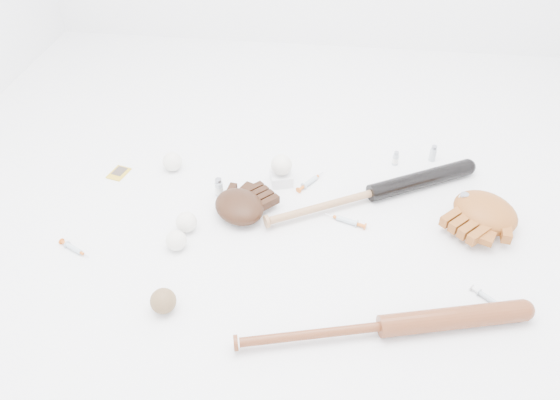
# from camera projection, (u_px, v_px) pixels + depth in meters

# --- Properties ---
(bat_dark) EXTENTS (0.82, 0.50, 0.07)m
(bat_dark) POSITION_uv_depth(u_px,v_px,m) (372.00, 193.00, 2.03)
(bat_dark) COLOR black
(bat_dark) RESTS_ON ground
(bat_wood) EXTENTS (0.89, 0.30, 0.07)m
(bat_wood) POSITION_uv_depth(u_px,v_px,m) (383.00, 326.00, 1.57)
(bat_wood) COLOR brown
(bat_wood) RESTS_ON ground
(glove_dark) EXTENTS (0.33, 0.33, 0.09)m
(glove_dark) POSITION_uv_depth(u_px,v_px,m) (239.00, 206.00, 1.96)
(glove_dark) COLOR black
(glove_dark) RESTS_ON ground
(glove_tan) EXTENTS (0.39, 0.39, 0.10)m
(glove_tan) POSITION_uv_depth(u_px,v_px,m) (485.00, 212.00, 1.92)
(glove_tan) COLOR brown
(glove_tan) RESTS_ON ground
(trading_card) EXTENTS (0.08, 0.10, 0.00)m
(trading_card) POSITION_uv_depth(u_px,v_px,m) (119.00, 173.00, 2.17)
(trading_card) COLOR gold
(trading_card) RESTS_ON ground
(pedestal) EXTENTS (0.10, 0.10, 0.04)m
(pedestal) POSITION_uv_depth(u_px,v_px,m) (281.00, 178.00, 2.12)
(pedestal) COLOR white
(pedestal) RESTS_ON ground
(baseball_on_pedestal) EXTENTS (0.08, 0.08, 0.08)m
(baseball_on_pedestal) POSITION_uv_depth(u_px,v_px,m) (281.00, 165.00, 2.08)
(baseball_on_pedestal) COLOR white
(baseball_on_pedestal) RESTS_ON pedestal
(baseball_left) EXTENTS (0.07, 0.07, 0.07)m
(baseball_left) POSITION_uv_depth(u_px,v_px,m) (186.00, 222.00, 1.90)
(baseball_left) COLOR white
(baseball_left) RESTS_ON ground
(baseball_upper) EXTENTS (0.08, 0.08, 0.08)m
(baseball_upper) POSITION_uv_depth(u_px,v_px,m) (172.00, 162.00, 2.17)
(baseball_upper) COLOR white
(baseball_upper) RESTS_ON ground
(baseball_mid) EXTENTS (0.07, 0.07, 0.07)m
(baseball_mid) POSITION_uv_depth(u_px,v_px,m) (176.00, 240.00, 1.83)
(baseball_mid) COLOR white
(baseball_mid) RESTS_ON ground
(baseball_aged) EXTENTS (0.08, 0.08, 0.08)m
(baseball_aged) POSITION_uv_depth(u_px,v_px,m) (163.00, 301.00, 1.63)
(baseball_aged) COLOR brown
(baseball_aged) RESTS_ON ground
(syringe_0) EXTENTS (0.15, 0.09, 0.02)m
(syringe_0) POSITION_uv_depth(u_px,v_px,m) (74.00, 249.00, 1.84)
(syringe_0) COLOR #ADBCC6
(syringe_0) RESTS_ON ground
(syringe_1) EXTENTS (0.17, 0.08, 0.02)m
(syringe_1) POSITION_uv_depth(u_px,v_px,m) (347.00, 221.00, 1.95)
(syringe_1) COLOR #ADBCC6
(syringe_1) RESTS_ON ground
(syringe_2) EXTENTS (0.12, 0.16, 0.02)m
(syringe_2) POSITION_uv_depth(u_px,v_px,m) (310.00, 182.00, 2.12)
(syringe_2) COLOR #ADBCC6
(syringe_2) RESTS_ON ground
(syringe_3) EXTENTS (0.13, 0.12, 0.02)m
(syringe_3) POSITION_uv_depth(u_px,v_px,m) (489.00, 299.00, 1.68)
(syringe_3) COLOR #ADBCC6
(syringe_3) RESTS_ON ground
(vial_0) EXTENTS (0.03, 0.03, 0.07)m
(vial_0) POSITION_uv_depth(u_px,v_px,m) (433.00, 153.00, 2.22)
(vial_0) COLOR silver
(vial_0) RESTS_ON ground
(vial_1) EXTENTS (0.02, 0.02, 0.06)m
(vial_1) POSITION_uv_depth(u_px,v_px,m) (396.00, 158.00, 2.20)
(vial_1) COLOR silver
(vial_1) RESTS_ON ground
(vial_2) EXTENTS (0.03, 0.03, 0.07)m
(vial_2) POSITION_uv_depth(u_px,v_px,m) (283.00, 165.00, 2.16)
(vial_2) COLOR silver
(vial_2) RESTS_ON ground
(vial_3) EXTENTS (0.04, 0.04, 0.09)m
(vial_3) POSITION_uv_depth(u_px,v_px,m) (462.00, 204.00, 1.97)
(vial_3) COLOR silver
(vial_3) RESTS_ON ground
(vial_4) EXTENTS (0.03, 0.03, 0.08)m
(vial_4) POSITION_uv_depth(u_px,v_px,m) (219.00, 187.00, 2.05)
(vial_4) COLOR silver
(vial_4) RESTS_ON ground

